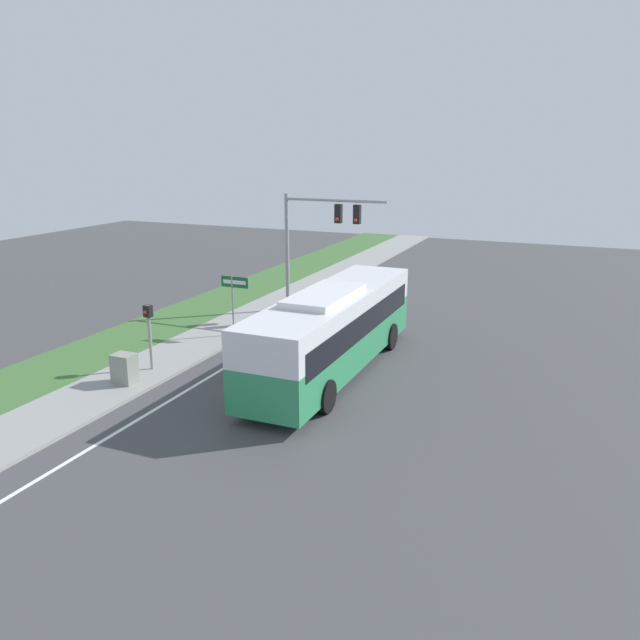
# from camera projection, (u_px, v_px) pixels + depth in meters

# --- Properties ---
(ground_plane) EXTENTS (80.00, 80.00, 0.00)m
(ground_plane) POSITION_uv_depth(u_px,v_px,m) (285.00, 401.00, 20.89)
(ground_plane) COLOR #424244
(sidewalk) EXTENTS (2.80, 80.00, 0.12)m
(sidewalk) POSITION_uv_depth(u_px,v_px,m) (136.00, 374.00, 23.22)
(sidewalk) COLOR gray
(sidewalk) RESTS_ON ground_plane
(grass_verge) EXTENTS (3.60, 80.00, 0.10)m
(grass_verge) POSITION_uv_depth(u_px,v_px,m) (70.00, 363.00, 24.43)
(grass_verge) COLOR #3D6633
(grass_verge) RESTS_ON ground_plane
(lane_divider_near) EXTENTS (0.14, 30.00, 0.01)m
(lane_divider_near) POSITION_uv_depth(u_px,v_px,m) (195.00, 386.00, 22.25)
(lane_divider_near) COLOR silver
(lane_divider_near) RESTS_ON ground_plane
(bus) EXTENTS (2.68, 11.40, 3.29)m
(bus) POSITION_uv_depth(u_px,v_px,m) (333.00, 327.00, 23.15)
(bus) COLOR #2D8956
(bus) RESTS_ON ground_plane
(signal_gantry) EXTENTS (5.27, 0.41, 6.01)m
(signal_gantry) POSITION_uv_depth(u_px,v_px,m) (316.00, 231.00, 30.43)
(signal_gantry) COLOR #939399
(signal_gantry) RESTS_ON ground_plane
(pedestrian_signal) EXTENTS (0.28, 0.34, 2.60)m
(pedestrian_signal) POSITION_uv_depth(u_px,v_px,m) (149.00, 326.00, 23.15)
(pedestrian_signal) COLOR #939399
(pedestrian_signal) RESTS_ON ground_plane
(street_sign) EXTENTS (1.33, 0.08, 2.83)m
(street_sign) POSITION_uv_depth(u_px,v_px,m) (234.00, 294.00, 27.30)
(street_sign) COLOR #939399
(street_sign) RESTS_ON ground_plane
(utility_cabinet) EXTENTS (0.78, 0.62, 1.07)m
(utility_cabinet) POSITION_uv_depth(u_px,v_px,m) (124.00, 368.00, 22.09)
(utility_cabinet) COLOR gray
(utility_cabinet) RESTS_ON sidewalk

